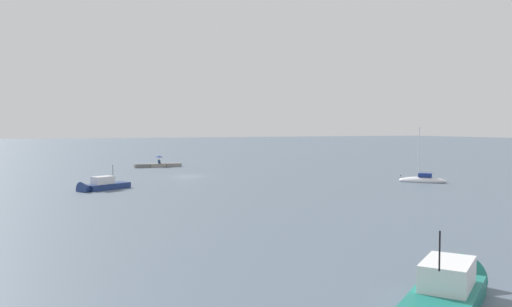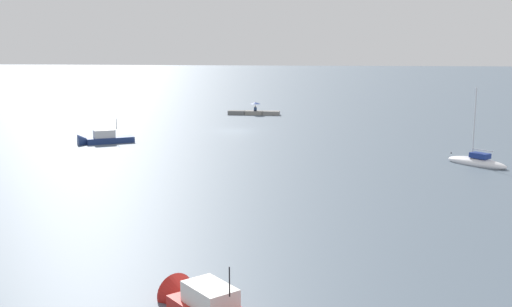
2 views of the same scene
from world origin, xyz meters
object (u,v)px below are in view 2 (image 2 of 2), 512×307
Objects in this scene: person_seated_blue_left at (255,109)px; sailboat_white_mid at (477,162)px; umbrella_open_navy at (255,103)px; motorboat_navy_near at (101,140)px.

sailboat_white_mid reaches higher than person_seated_blue_left.
umbrella_open_navy is 0.22× the size of sailboat_white_mid.
umbrella_open_navy is at bearing -54.36° from motorboat_navy_near.
person_seated_blue_left is 0.89m from umbrella_open_navy.
person_seated_blue_left is at bearing 78.12° from sailboat_white_mid.
sailboat_white_mid is 1.18× the size of motorboat_navy_near.
sailboat_white_mid reaches higher than motorboat_navy_near.
person_seated_blue_left is 0.13× the size of motorboat_navy_near.
motorboat_navy_near is (12.52, 27.79, -0.51)m from person_seated_blue_left.
person_seated_blue_left is at bearing 90.31° from umbrella_open_navy.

